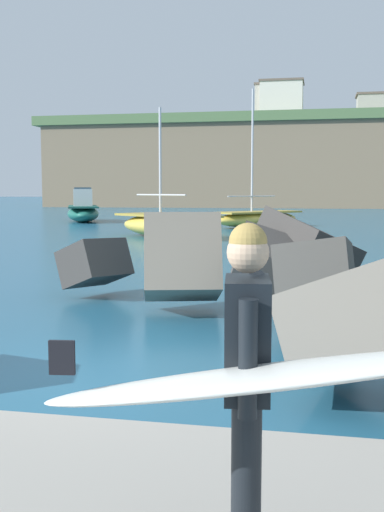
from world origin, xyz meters
name	(u,v)px	position (x,y,z in m)	size (l,w,h in m)	color
ground_plane	(89,378)	(0.00, 0.00, 0.00)	(400.00, 400.00, 0.00)	#235B7A
breakwater_jetty	(362,282)	(3.15, 1.51, 1.00)	(32.27, 8.40, 2.16)	#4C4944
surfer_with_board	(254,376)	(2.29, -3.75, 1.28)	(2.12, 1.27, 1.78)	black
boat_near_left	(83,211)	(-13.56, 34.56, 0.77)	(4.35, 6.56, 2.39)	#1E6656
boat_near_centre	(167,225)	(-4.30, 21.31, 0.59)	(6.12, 5.39, 5.97)	#EAC64C
boat_mid_left	(257,218)	(-0.98, 30.33, 0.54)	(5.60, 6.09, 8.01)	#EAC64C
mooring_buoy_middle	(155,237)	(-4.15, 18.60, 0.22)	(0.44, 0.44, 0.44)	#E54C1E
station_building_west	(276,104)	(-3.83, 86.65, 14.69)	(6.12, 4.55, 5.76)	#B2ADA3
station_building_central	(282,102)	(-2.98, 85.85, 14.81)	(6.27, 5.31, 6.01)	silver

